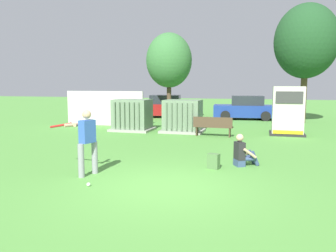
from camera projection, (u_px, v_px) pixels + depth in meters
name	position (u px, v px, depth m)	size (l,w,h in m)	color
ground_plane	(164.00, 187.00, 7.88)	(96.00, 96.00, 0.00)	#51933D
fence_panel	(104.00, 108.00, 19.59)	(4.80, 0.12, 2.00)	beige
transformer_west	(132.00, 115.00, 17.38)	(2.10, 1.70, 1.62)	#9E9B93
transformer_mid_west	(183.00, 116.00, 16.83)	(2.10, 1.70, 1.62)	#9E9B93
generator_enclosure	(288.00, 111.00, 15.90)	(1.60, 1.40, 2.30)	#262626
park_bench	(213.00, 125.00, 15.37)	(1.81, 0.46, 0.92)	#4C3828
batter	(86.00, 139.00, 8.82)	(1.59, 0.78, 1.74)	gray
sports_ball	(88.00, 185.00, 7.94)	(0.09, 0.09, 0.09)	white
seated_spectator	(243.00, 153.00, 9.90)	(0.79, 0.67, 0.96)	#384C75
backpack	(214.00, 161.00, 9.57)	(0.37, 0.33, 0.44)	#4C723F
tree_left	(169.00, 61.00, 21.99)	(3.00, 3.00, 5.74)	#4C3828
tree_center_left	(306.00, 42.00, 20.32)	(3.79, 3.79, 7.24)	brown
parked_car_leftmost	(164.00, 107.00, 24.34)	(4.40, 2.37, 1.62)	maroon
parked_car_left_of_center	(245.00, 108.00, 22.89)	(4.34, 2.22, 1.62)	navy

